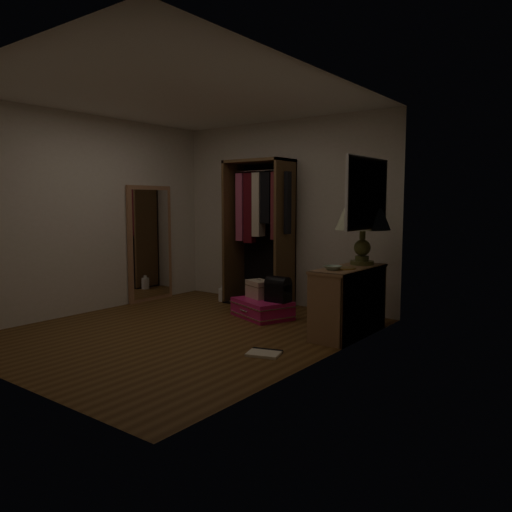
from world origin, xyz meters
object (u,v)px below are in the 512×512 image
Objects in this scene: console_bookshelf at (350,299)px; pink_suitcase at (262,308)px; black_bag at (278,289)px; white_jug at (223,295)px; open_wardrobe at (262,219)px; table_lamp at (363,215)px; floor_mirror at (150,244)px; train_case at (259,289)px.

pink_suitcase is (-1.25, 0.05, -0.28)m from console_bookshelf.
console_bookshelf reaches higher than black_bag.
pink_suitcase is 3.91× the size of white_jug.
white_jug is (-0.59, -0.17, -1.12)m from open_wardrobe.
white_jug is (-2.35, 0.28, -1.22)m from table_lamp.
floor_mirror reaches higher than table_lamp.
black_bag is at bearing -169.15° from table_lamp.
table_lamp is (1.02, 0.20, 0.93)m from black_bag.
white_jug is (-2.34, 0.55, -0.30)m from console_bookshelf.
console_bookshelf is 1.25× the size of pink_suitcase.
black_bag is (0.34, -0.06, 0.05)m from train_case.
table_lamp is at bearing 5.57° from floor_mirror.
train_case is (-1.36, 0.13, -0.05)m from console_bookshelf.
open_wardrobe is 1.28m from black_bag.
open_wardrobe reaches higher than pink_suitcase.
pink_suitcase is 0.27m from train_case.
table_lamp is at bearing 30.85° from pink_suitcase.
white_jug is at bearing 33.86° from floor_mirror.
console_bookshelf is 1.44× the size of table_lamp.
floor_mirror reaches higher than white_jug.
open_wardrobe is at bearing 27.45° from floor_mirror.
console_bookshelf is at bearing -22.28° from open_wardrobe.
floor_mirror is 2.19× the size of table_lamp.
console_bookshelf reaches higher than train_case.
open_wardrobe is 2.64× the size of table_lamp.
floor_mirror is at bearing -152.55° from open_wardrobe.
pink_suitcase is at bearing -52.94° from open_wardrobe.
table_lamp reaches higher than pink_suitcase.
floor_mirror is (-1.48, -0.77, -0.37)m from open_wardrobe.
floor_mirror reaches higher than pink_suitcase.
train_case is (1.87, 0.18, -0.51)m from floor_mirror.
white_jug is at bearing 178.81° from train_case.
black_bag is 1.39m from table_lamp.
floor_mirror is at bearing -174.43° from table_lamp.
console_bookshelf is at bearing 0.91° from floor_mirror.
white_jug is at bearing 173.11° from table_lamp.
open_wardrobe is 6.39× the size of black_bag.
floor_mirror is 3.29m from table_lamp.
console_bookshelf is 1.37m from train_case.
open_wardrobe reaches higher than floor_mirror.
table_lamp is at bearing 89.01° from console_bookshelf.
console_bookshelf is 0.55× the size of open_wardrobe.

